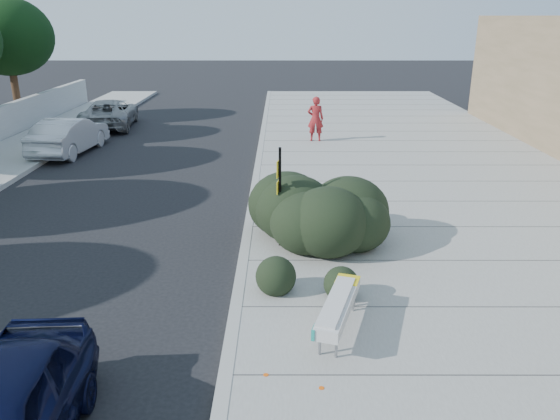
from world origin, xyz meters
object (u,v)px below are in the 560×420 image
Objects in this scene: bike_rack at (318,224)px; pedestrian at (316,119)px; suv_silver at (110,113)px; sign_post at (279,191)px; wagon_silver at (69,136)px; bench at (338,306)px.

bike_rack is 0.49× the size of pedestrian.
suv_silver is at bearing -17.78° from pedestrian.
bike_rack is at bearing 89.91° from pedestrian.
sign_post reaches higher than wagon_silver.
bike_rack is 17.54m from suv_silver.
bench is 2.17× the size of bike_rack.
suv_silver reaches higher than bike_rack.
pedestrian is (1.48, 11.16, -0.39)m from sign_post.
bench is 0.46× the size of wagon_silver.
pedestrian is (9.77, -3.72, 0.40)m from suv_silver.
suv_silver is at bearing 111.52° from bike_rack.
bike_rack is (-0.12, 3.55, 0.08)m from bench.
wagon_silver is at bearing 12.48° from pedestrian.
suv_silver reaches higher than bench.
bench is at bearing -64.38° from sign_post.
bench is 14.81m from pedestrian.
wagon_silver is (-9.15, 9.62, 0.01)m from bike_rack.
pedestrian reaches higher than bench.
wagon_silver is at bearing 142.51° from bench.
bench is 16.11m from wagon_silver.
wagon_silver is 9.91m from pedestrian.
bench is 3.55m from bike_rack.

